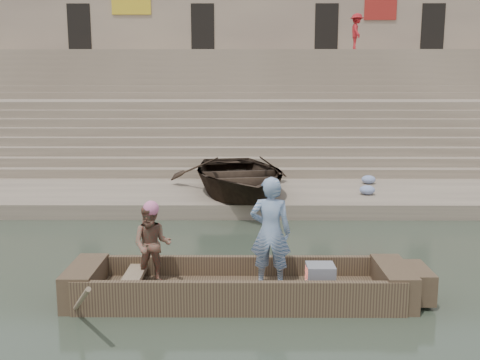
{
  "coord_description": "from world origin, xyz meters",
  "views": [
    {
      "loc": [
        0.27,
        -7.87,
        3.58
      ],
      "look_at": [
        0.21,
        4.19,
        1.4
      ],
      "focal_mm": 40.85,
      "sensor_mm": 36.0,
      "label": 1
    }
  ],
  "objects_px": {
    "beached_rowboat": "(238,175)",
    "main_rowboat": "(239,294)",
    "rowing_man": "(152,245)",
    "television": "(320,276)",
    "standing_man": "(270,232)",
    "pedestrian": "(357,32)"
  },
  "relations": [
    {
      "from": "beached_rowboat",
      "to": "main_rowboat",
      "type": "bearing_deg",
      "value": -99.46
    },
    {
      "from": "rowing_man",
      "to": "beached_rowboat",
      "type": "relative_size",
      "value": 0.26
    },
    {
      "from": "television",
      "to": "beached_rowboat",
      "type": "relative_size",
      "value": 0.09
    },
    {
      "from": "rowing_man",
      "to": "beached_rowboat",
      "type": "bearing_deg",
      "value": 79.02
    },
    {
      "from": "standing_man",
      "to": "beached_rowboat",
      "type": "distance_m",
      "value": 6.79
    },
    {
      "from": "standing_man",
      "to": "pedestrian",
      "type": "relative_size",
      "value": 0.98
    },
    {
      "from": "rowing_man",
      "to": "television",
      "type": "relative_size",
      "value": 2.97
    },
    {
      "from": "standing_man",
      "to": "rowing_man",
      "type": "height_order",
      "value": "standing_man"
    },
    {
      "from": "standing_man",
      "to": "television",
      "type": "xyz_separation_m",
      "value": [
        0.81,
        -0.1,
        -0.72
      ]
    },
    {
      "from": "rowing_man",
      "to": "pedestrian",
      "type": "distance_m",
      "value": 22.65
    },
    {
      "from": "television",
      "to": "beached_rowboat",
      "type": "xyz_separation_m",
      "value": [
        -1.39,
        6.86,
        0.52
      ]
    },
    {
      "from": "rowing_man",
      "to": "television",
      "type": "bearing_deg",
      "value": -2.82
    },
    {
      "from": "main_rowboat",
      "to": "standing_man",
      "type": "height_order",
      "value": "standing_man"
    },
    {
      "from": "television",
      "to": "pedestrian",
      "type": "bearing_deg",
      "value": 77.36
    },
    {
      "from": "rowing_man",
      "to": "beached_rowboat",
      "type": "distance_m",
      "value": 6.83
    },
    {
      "from": "television",
      "to": "beached_rowboat",
      "type": "height_order",
      "value": "beached_rowboat"
    },
    {
      "from": "standing_man",
      "to": "television",
      "type": "bearing_deg",
      "value": -179.75
    },
    {
      "from": "standing_man",
      "to": "rowing_man",
      "type": "relative_size",
      "value": 1.36
    },
    {
      "from": "main_rowboat",
      "to": "television",
      "type": "xyz_separation_m",
      "value": [
        1.33,
        0.0,
        0.31
      ]
    },
    {
      "from": "main_rowboat",
      "to": "pedestrian",
      "type": "xyz_separation_m",
      "value": [
        6.02,
        20.91,
        6.03
      ]
    },
    {
      "from": "main_rowboat",
      "to": "rowing_man",
      "type": "xyz_separation_m",
      "value": [
        -1.45,
        0.17,
        0.79
      ]
    },
    {
      "from": "standing_man",
      "to": "pedestrian",
      "type": "xyz_separation_m",
      "value": [
        5.5,
        20.8,
        5.0
      ]
    }
  ]
}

